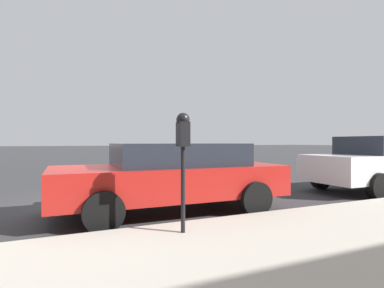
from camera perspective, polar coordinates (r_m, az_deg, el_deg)
ground_plane at (r=6.77m, az=-17.91°, el=-11.41°), size 220.00×220.00×0.00m
parking_meter at (r=4.16m, az=-1.74°, el=0.61°), size 0.21×0.19×1.67m
car_red at (r=5.99m, az=-3.82°, el=-5.85°), size 2.12×4.48×1.35m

